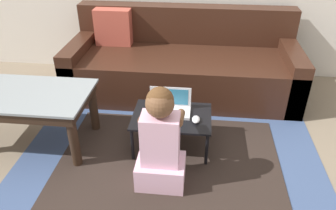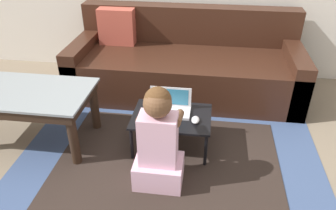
{
  "view_description": "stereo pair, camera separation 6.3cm",
  "coord_description": "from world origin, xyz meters",
  "px_view_note": "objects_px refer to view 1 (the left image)",
  "views": [
    {
      "loc": [
        0.26,
        -1.79,
        1.63
      ],
      "look_at": [
        0.03,
        0.29,
        0.35
      ],
      "focal_mm": 35.0,
      "sensor_mm": 36.0,
      "label": 1
    },
    {
      "loc": [
        0.32,
        -1.79,
        1.63
      ],
      "look_at": [
        0.03,
        0.29,
        0.35
      ],
      "focal_mm": 35.0,
      "sensor_mm": 36.0,
      "label": 2
    }
  ],
  "objects_px": {
    "computer_mouse": "(196,119)",
    "person_seated": "(161,143)",
    "coffee_table": "(20,101)",
    "laptop_desk": "(172,119)",
    "laptop": "(170,108)",
    "couch": "(182,64)"
  },
  "relations": [
    {
      "from": "laptop",
      "to": "person_seated",
      "type": "height_order",
      "value": "person_seated"
    },
    {
      "from": "laptop_desk",
      "to": "person_seated",
      "type": "distance_m",
      "value": 0.4
    },
    {
      "from": "coffee_table",
      "to": "laptop_desk",
      "type": "distance_m",
      "value": 1.15
    },
    {
      "from": "laptop_desk",
      "to": "person_seated",
      "type": "bearing_deg",
      "value": -94.97
    },
    {
      "from": "computer_mouse",
      "to": "laptop",
      "type": "bearing_deg",
      "value": 152.15
    },
    {
      "from": "coffee_table",
      "to": "laptop",
      "type": "xyz_separation_m",
      "value": [
        1.12,
        0.11,
        -0.06
      ]
    },
    {
      "from": "laptop_desk",
      "to": "laptop",
      "type": "bearing_deg",
      "value": 113.32
    },
    {
      "from": "laptop_desk",
      "to": "laptop",
      "type": "xyz_separation_m",
      "value": [
        -0.02,
        0.05,
        0.06
      ]
    },
    {
      "from": "couch",
      "to": "coffee_table",
      "type": "relative_size",
      "value": 2.07
    },
    {
      "from": "computer_mouse",
      "to": "person_seated",
      "type": "distance_m",
      "value": 0.4
    },
    {
      "from": "computer_mouse",
      "to": "person_seated",
      "type": "height_order",
      "value": "person_seated"
    },
    {
      "from": "couch",
      "to": "person_seated",
      "type": "relative_size",
      "value": 3.0
    },
    {
      "from": "coffee_table",
      "to": "laptop_desk",
      "type": "height_order",
      "value": "coffee_table"
    },
    {
      "from": "couch",
      "to": "person_seated",
      "type": "bearing_deg",
      "value": -91.68
    },
    {
      "from": "couch",
      "to": "laptop_desk",
      "type": "height_order",
      "value": "couch"
    },
    {
      "from": "couch",
      "to": "person_seated",
      "type": "xyz_separation_m",
      "value": [
        -0.04,
        -1.36,
        0.06
      ]
    },
    {
      "from": "coffee_table",
      "to": "computer_mouse",
      "type": "bearing_deg",
      "value": 0.05
    },
    {
      "from": "couch",
      "to": "coffee_table",
      "type": "height_order",
      "value": "couch"
    },
    {
      "from": "coffee_table",
      "to": "laptop",
      "type": "height_order",
      "value": "laptop"
    },
    {
      "from": "laptop",
      "to": "person_seated",
      "type": "distance_m",
      "value": 0.44
    },
    {
      "from": "laptop",
      "to": "person_seated",
      "type": "bearing_deg",
      "value": -91.62
    },
    {
      "from": "coffee_table",
      "to": "laptop_desk",
      "type": "xyz_separation_m",
      "value": [
        1.14,
        0.06,
        -0.12
      ]
    }
  ]
}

